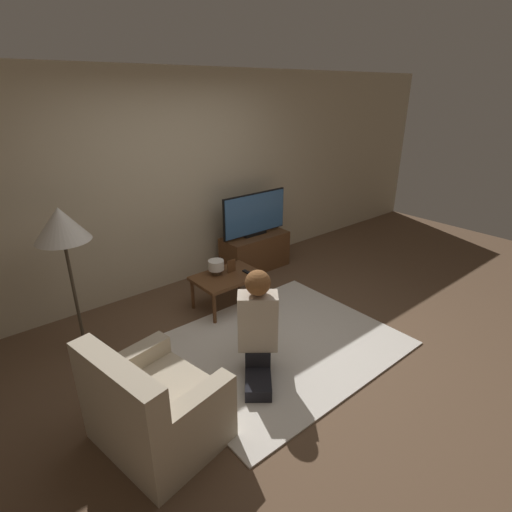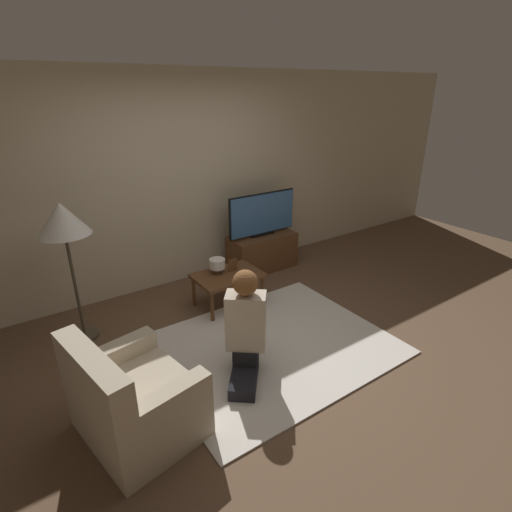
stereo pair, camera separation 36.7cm
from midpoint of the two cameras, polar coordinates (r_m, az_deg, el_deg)
ground_plane at (r=4.07m, az=0.71°, el=-12.67°), size 10.00×10.00×0.00m
wall_back at (r=5.05m, az=-13.83°, el=10.07°), size 10.00×0.06×2.60m
rug at (r=4.06m, az=0.71°, el=-12.58°), size 2.23×1.81×0.02m
tv_stand at (r=5.57m, az=-2.04°, el=0.58°), size 0.94×0.43×0.50m
tv at (r=5.39m, az=-2.14°, el=5.96°), size 1.03×0.08×0.59m
coffee_table at (r=4.58m, az=-6.43°, el=-3.33°), size 0.75×0.52×0.40m
floor_lamp at (r=3.97m, az=-28.44°, el=3.31°), size 0.48×0.48×1.42m
armchair at (r=3.13m, az=-17.78°, el=-20.30°), size 0.86×0.97×0.82m
person_kneeling at (r=3.45m, az=-2.84°, el=-9.60°), size 0.71×0.80×0.99m
picture_frame at (r=4.61m, az=-5.81°, el=-1.48°), size 0.11×0.01×0.15m
table_lamp at (r=4.56m, az=-8.02°, el=-1.47°), size 0.18×0.18×0.17m
remote at (r=4.59m, az=-3.50°, el=-2.41°), size 0.04×0.15×0.02m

